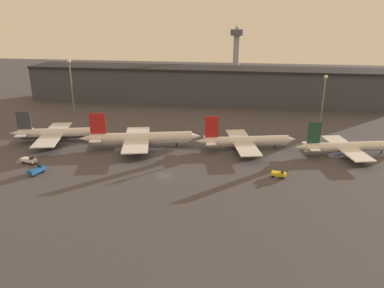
# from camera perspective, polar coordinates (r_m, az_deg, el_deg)

# --- Properties ---
(ground) EXTENTS (600.00, 600.00, 0.00)m
(ground) POSITION_cam_1_polar(r_m,az_deg,el_deg) (124.84, -4.27, -4.86)
(ground) COLOR #423F44
(terminal_building) EXTENTS (208.87, 24.28, 20.91)m
(terminal_building) POSITION_cam_1_polar(r_m,az_deg,el_deg) (224.91, 1.81, 8.98)
(terminal_building) COLOR #3D424C
(terminal_building) RESTS_ON ground
(airplane_0) EXTENTS (37.51, 34.55, 13.18)m
(airplane_0) POSITION_cam_1_polar(r_m,az_deg,el_deg) (166.06, -20.09, 1.52)
(airplane_0) COLOR silver
(airplane_0) RESTS_ON ground
(airplane_1) EXTENTS (48.12, 33.66, 14.60)m
(airplane_1) POSITION_cam_1_polar(r_m,az_deg,el_deg) (150.04, -7.86, 0.85)
(airplane_1) COLOR silver
(airplane_1) RESTS_ON ground
(airplane_2) EXTENTS (40.38, 32.74, 13.74)m
(airplane_2) POSITION_cam_1_polar(r_m,az_deg,el_deg) (148.87, 8.12, 0.44)
(airplane_2) COLOR silver
(airplane_2) RESTS_ON ground
(airplane_3) EXTENTS (42.46, 29.73, 13.21)m
(airplane_3) POSITION_cam_1_polar(r_m,az_deg,el_deg) (153.68, 22.89, -0.39)
(airplane_3) COLOR white
(airplane_3) RESTS_ON ground
(service_vehicle_0) EXTENTS (3.88, 6.34, 2.85)m
(service_vehicle_0) POSITION_cam_1_polar(r_m,az_deg,el_deg) (135.89, -22.57, -3.69)
(service_vehicle_0) COLOR #195199
(service_vehicle_0) RESTS_ON ground
(service_vehicle_2) EXTENTS (5.02, 3.20, 2.56)m
(service_vehicle_2) POSITION_cam_1_polar(r_m,az_deg,el_deg) (126.19, 13.11, -4.48)
(service_vehicle_2) COLOR gold
(service_vehicle_2) RESTS_ON ground
(service_vehicle_3) EXTENTS (6.17, 3.71, 2.61)m
(service_vehicle_3) POSITION_cam_1_polar(r_m,az_deg,el_deg) (146.26, -23.60, -2.27)
(service_vehicle_3) COLOR white
(service_vehicle_3) RESTS_ON ground
(lamp_post_0) EXTENTS (1.80, 1.80, 28.73)m
(lamp_post_0) POSITION_cam_1_polar(r_m,az_deg,el_deg) (205.47, -17.95, 9.17)
(lamp_post_0) COLOR slate
(lamp_post_0) RESTS_ON ground
(lamp_post_1) EXTENTS (1.80, 1.80, 23.82)m
(lamp_post_1) POSITION_cam_1_polar(r_m,az_deg,el_deg) (188.29, 19.46, 7.30)
(lamp_post_1) COLOR slate
(lamp_post_1) RESTS_ON ground
(control_tower) EXTENTS (9.00, 9.00, 43.14)m
(control_tower) POSITION_cam_1_polar(r_m,az_deg,el_deg) (268.89, 6.77, 13.70)
(control_tower) COLOR #99999E
(control_tower) RESTS_ON ground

